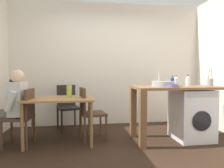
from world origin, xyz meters
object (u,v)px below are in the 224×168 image
(utensil_crock, at_px, (210,82))
(chair_spare_by_wall, at_px, (68,105))
(chair_person_seat, at_px, (23,114))
(bottle_tall_green, at_px, (172,81))
(washing_machine, at_px, (192,115))
(bottle_clear_small, at_px, (188,81))
(vase, at_px, (69,91))
(dining_table, at_px, (60,104))
(chair_opposite, at_px, (89,111))
(mixing_bowl, at_px, (172,85))
(seated_person, at_px, (12,104))
(bottle_squat_brown, at_px, (176,81))

(utensil_crock, bearing_deg, chair_spare_by_wall, 160.49)
(chair_person_seat, xyz_separation_m, utensil_crock, (3.15, -0.02, 0.48))
(chair_spare_by_wall, distance_m, bottle_tall_green, 2.09)
(washing_machine, relative_size, bottle_tall_green, 4.68)
(bottle_clear_small, relative_size, vase, 0.99)
(bottle_clear_small, bearing_deg, vase, 174.56)
(dining_table, xyz_separation_m, vase, (0.15, 0.10, 0.20))
(bottle_clear_small, bearing_deg, chair_opposite, 175.61)
(chair_person_seat, height_order, vase, vase)
(washing_machine, relative_size, mixing_bowl, 4.44)
(chair_spare_by_wall, relative_size, seated_person, 0.75)
(seated_person, xyz_separation_m, vase, (0.86, 0.19, 0.17))
(dining_table, bearing_deg, mixing_bowl, -11.87)
(bottle_squat_brown, bearing_deg, chair_spare_by_wall, 161.21)
(chair_person_seat, distance_m, vase, 0.80)
(washing_machine, height_order, mixing_bowl, mixing_bowl)
(chair_person_seat, bearing_deg, chair_spare_by_wall, -30.19)
(dining_table, bearing_deg, chair_spare_by_wall, 84.34)
(chair_person_seat, bearing_deg, seated_person, 90.00)
(dining_table, xyz_separation_m, seated_person, (-0.71, -0.09, 0.03))
(bottle_clear_small, bearing_deg, chair_spare_by_wall, 157.82)
(chair_spare_by_wall, relative_size, bottle_tall_green, 4.90)
(chair_opposite, height_order, bottle_squat_brown, bottle_squat_brown)
(dining_table, distance_m, mixing_bowl, 1.84)
(chair_opposite, distance_m, bottle_tall_green, 1.57)
(bottle_squat_brown, bearing_deg, vase, 179.76)
(mixing_bowl, height_order, utensil_crock, utensil_crock)
(dining_table, height_order, chair_opposite, chair_opposite)
(washing_machine, bearing_deg, bottle_clear_small, 112.84)
(chair_person_seat, bearing_deg, bottle_clear_small, -84.59)
(chair_opposite, xyz_separation_m, bottle_squat_brown, (1.59, 0.05, 0.50))
(chair_spare_by_wall, bearing_deg, washing_machine, 137.85)
(bottle_tall_green, bearing_deg, chair_person_seat, -177.17)
(dining_table, distance_m, bottle_squat_brown, 2.10)
(dining_table, bearing_deg, washing_machine, -4.51)
(chair_opposite, height_order, mixing_bowl, mixing_bowl)
(dining_table, distance_m, bottle_clear_small, 2.23)
(bottle_clear_small, bearing_deg, seated_person, 179.94)
(bottle_tall_green, relative_size, mixing_bowl, 0.95)
(utensil_crock, bearing_deg, chair_person_seat, 179.68)
(chair_spare_by_wall, xyz_separation_m, mixing_bowl, (1.70, -1.14, 0.44))
(seated_person, xyz_separation_m, bottle_tall_green, (2.67, 0.11, 0.33))
(chair_spare_by_wall, distance_m, washing_machine, 2.36)
(chair_spare_by_wall, bearing_deg, chair_person_seat, 36.19)
(seated_person, relative_size, bottle_tall_green, 6.54)
(chair_opposite, height_order, seated_person, seated_person)
(washing_machine, height_order, bottle_clear_small, bottle_clear_small)
(dining_table, xyz_separation_m, chair_person_seat, (-0.55, -0.11, -0.14))
(seated_person, xyz_separation_m, mixing_bowl, (2.49, -0.28, 0.28))
(washing_machine, bearing_deg, utensil_crock, 8.10)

